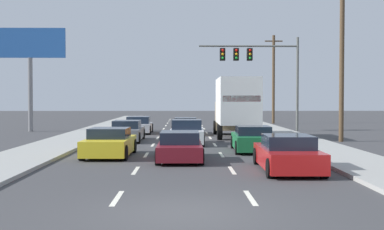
{
  "coord_description": "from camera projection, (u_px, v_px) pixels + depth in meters",
  "views": [
    {
      "loc": [
        0.0,
        -11.23,
        2.53
      ],
      "look_at": [
        0.44,
        16.03,
        1.66
      ],
      "focal_mm": 47.69,
      "sensor_mm": 36.0,
      "label": 1
    }
  ],
  "objects": [
    {
      "name": "car_maroon",
      "position": [
        180.0,
        147.0,
        20.97
      ],
      "size": [
        1.88,
        4.41,
        1.19
      ],
      "color": "maroon",
      "rests_on": "ground_plane"
    },
    {
      "name": "ground_plane",
      "position": [
        184.0,
        134.0,
        36.28
      ],
      "size": [
        140.0,
        140.0,
        0.0
      ],
      "primitive_type": "plane",
      "color": "#3D3D3F"
    },
    {
      "name": "car_yellow",
      "position": [
        109.0,
        143.0,
        22.33
      ],
      "size": [
        2.05,
        4.2,
        1.25
      ],
      "color": "yellow",
      "rests_on": "ground_plane"
    },
    {
      "name": "sidewalk_right",
      "position": [
        293.0,
        139.0,
        31.39
      ],
      "size": [
        3.02,
        80.0,
        0.14
      ],
      "primitive_type": "cube",
      "color": "#9E9E99",
      "rests_on": "ground_plane"
    },
    {
      "name": "utility_pole_far",
      "position": [
        273.0,
        78.0,
        51.92
      ],
      "size": [
        1.8,
        0.28,
        8.99
      ],
      "color": "brown",
      "rests_on": "ground_plane"
    },
    {
      "name": "car_red",
      "position": [
        287.0,
        154.0,
        17.89
      ],
      "size": [
        2.01,
        4.58,
        1.26
      ],
      "color": "red",
      "rests_on": "ground_plane"
    },
    {
      "name": "sidewalk_left",
      "position": [
        74.0,
        139.0,
        31.18
      ],
      "size": [
        3.02,
        80.0,
        0.14
      ],
      "primitive_type": "cube",
      "color": "#9E9E99",
      "rests_on": "ground_plane"
    },
    {
      "name": "car_white",
      "position": [
        187.0,
        133.0,
        28.34
      ],
      "size": [
        2.02,
        4.12,
        1.37
      ],
      "color": "white",
      "rests_on": "ground_plane"
    },
    {
      "name": "lane_markings",
      "position": [
        184.0,
        138.0,
        32.96
      ],
      "size": [
        3.54,
        62.0,
        0.01
      ],
      "color": "silver",
      "rests_on": "ground_plane"
    },
    {
      "name": "traffic_signal_mast",
      "position": [
        253.0,
        61.0,
        39.67
      ],
      "size": [
        7.8,
        0.69,
        7.34
      ],
      "color": "#595B56",
      "rests_on": "ground_plane"
    },
    {
      "name": "car_gray",
      "position": [
        127.0,
        132.0,
        30.45
      ],
      "size": [
        1.85,
        4.63,
        1.24
      ],
      "color": "slate",
      "rests_on": "ground_plane"
    },
    {
      "name": "utility_pole_mid",
      "position": [
        342.0,
        56.0,
        29.9
      ],
      "size": [
        1.8,
        0.28,
        9.8
      ],
      "color": "brown",
      "rests_on": "ground_plane"
    },
    {
      "name": "box_truck",
      "position": [
        236.0,
        105.0,
        33.2
      ],
      "size": [
        2.72,
        7.66,
        3.84
      ],
      "color": "white",
      "rests_on": "ground_plane"
    },
    {
      "name": "car_green",
      "position": [
        252.0,
        139.0,
        24.46
      ],
      "size": [
        1.96,
        4.12,
        1.24
      ],
      "color": "#196B38",
      "rests_on": "ground_plane"
    },
    {
      "name": "car_orange",
      "position": [
        185.0,
        127.0,
        36.44
      ],
      "size": [
        1.92,
        4.63,
        1.18
      ],
      "color": "orange",
      "rests_on": "ground_plane"
    },
    {
      "name": "car_silver",
      "position": [
        139.0,
        126.0,
        37.29
      ],
      "size": [
        1.94,
        4.05,
        1.24
      ],
      "color": "#B7BABF",
      "rests_on": "ground_plane"
    },
    {
      "name": "roadside_billboard",
      "position": [
        30.0,
        55.0,
        39.13
      ],
      "size": [
        5.42,
        0.36,
        7.96
      ],
      "color": "slate",
      "rests_on": "ground_plane"
    }
  ]
}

